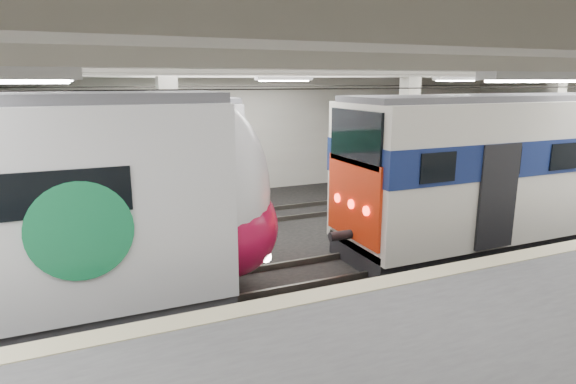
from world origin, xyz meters
name	(u,v)px	position (x,y,z in m)	size (l,w,h in m)	color
station_hall	(353,160)	(0.00, -1.74, 3.24)	(36.00, 24.00, 5.75)	black
older_rer	(541,164)	(7.85, 0.00, 2.36)	(13.65, 3.01, 4.49)	silver
far_train	(10,173)	(-7.23, 5.50, 2.25)	(13.64, 3.14, 4.35)	white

